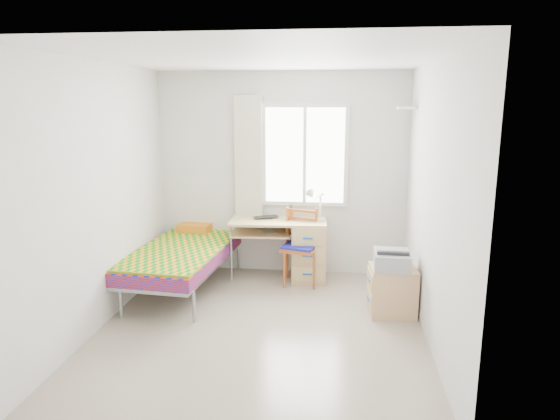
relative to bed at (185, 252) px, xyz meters
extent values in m
plane|color=#BCAD93|center=(1.10, -1.03, -0.44)|extent=(3.50, 3.50, 0.00)
plane|color=white|center=(1.10, -1.03, 2.16)|extent=(3.50, 3.50, 0.00)
plane|color=silver|center=(1.10, 0.72, 0.86)|extent=(3.20, 0.00, 3.20)
plane|color=silver|center=(-0.50, -1.03, 0.86)|extent=(0.00, 3.50, 3.50)
plane|color=silver|center=(2.70, -1.03, 0.86)|extent=(0.00, 3.50, 3.50)
cube|color=white|center=(1.40, 0.70, 1.11)|extent=(1.10, 0.04, 1.30)
cube|color=white|center=(1.40, 0.69, 1.11)|extent=(1.00, 0.02, 1.20)
cube|color=white|center=(1.40, 0.68, 1.11)|extent=(0.04, 0.02, 1.20)
cube|color=beige|center=(0.68, 0.65, 1.01)|extent=(0.35, 0.05, 1.70)
cube|color=white|center=(2.59, 0.37, 1.71)|extent=(0.20, 0.32, 0.03)
cube|color=#94989C|center=(0.00, -0.07, -0.09)|extent=(1.10, 2.13, 0.06)
cube|color=red|center=(0.00, -0.07, 0.00)|extent=(1.14, 2.15, 0.14)
cube|color=orange|center=(0.00, -0.09, 0.08)|extent=(1.11, 2.03, 0.03)
cube|color=tan|center=(0.00, 0.92, 0.18)|extent=(0.99, 0.13, 0.57)
cube|color=orange|center=(-0.05, 0.65, 0.14)|extent=(0.44, 0.38, 0.10)
cylinder|color=#94989C|center=(-0.39, -1.00, -0.27)|extent=(0.04, 0.04, 0.33)
cylinder|color=#94989C|center=(0.39, 0.85, -0.27)|extent=(0.04, 0.04, 0.33)
cube|color=tan|center=(1.09, 0.44, 0.31)|extent=(1.24, 0.62, 0.03)
cube|color=tan|center=(1.48, 0.44, -0.07)|extent=(0.45, 0.56, 0.73)
cube|color=tan|center=(0.87, 0.44, 0.15)|extent=(0.76, 0.55, 0.02)
cylinder|color=#94989C|center=(0.52, 0.21, -0.07)|extent=(0.03, 0.03, 0.73)
cylinder|color=#94989C|center=(0.52, 0.67, -0.07)|extent=(0.03, 0.03, 0.73)
cube|color=#A3591F|center=(1.39, 0.24, 0.02)|extent=(0.50, 0.50, 0.04)
cube|color=#1A1E94|center=(1.39, 0.24, 0.05)|extent=(0.47, 0.47, 0.04)
cube|color=#A3591F|center=(1.39, 0.42, 0.30)|extent=(0.36, 0.13, 0.40)
cylinder|color=#A3591F|center=(1.21, 0.06, -0.21)|extent=(0.03, 0.03, 0.45)
cylinder|color=#A3591F|center=(1.57, 0.42, 0.03)|extent=(0.04, 0.04, 0.93)
cube|color=tan|center=(2.43, -0.54, -0.18)|extent=(0.50, 0.46, 0.52)
cube|color=tan|center=(2.19, -0.54, -0.06)|extent=(0.04, 0.38, 0.19)
cube|color=tan|center=(2.19, -0.54, -0.28)|extent=(0.04, 0.38, 0.19)
cube|color=gray|center=(2.40, -0.56, 0.17)|extent=(0.37, 0.43, 0.17)
cube|color=black|center=(2.40, -0.56, 0.25)|extent=(0.30, 0.35, 0.02)
imported|color=black|center=(0.94, 0.48, 0.33)|extent=(0.38, 0.32, 0.03)
cylinder|color=orange|center=(1.23, 0.57, 0.37)|extent=(0.10, 0.10, 0.10)
cylinder|color=white|center=(1.61, 0.45, 0.34)|extent=(0.11, 0.11, 0.03)
cylinder|color=white|center=(1.61, 0.45, 0.50)|extent=(0.02, 0.13, 0.30)
cylinder|color=white|center=(1.59, 0.37, 0.65)|extent=(0.14, 0.26, 0.12)
cone|color=white|center=(1.51, 0.27, 0.68)|extent=(0.16, 0.17, 0.14)
imported|color=gray|center=(0.89, 0.40, 0.15)|extent=(0.27, 0.28, 0.02)
camera|label=1|loc=(1.82, -5.64, 1.77)|focal=32.00mm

